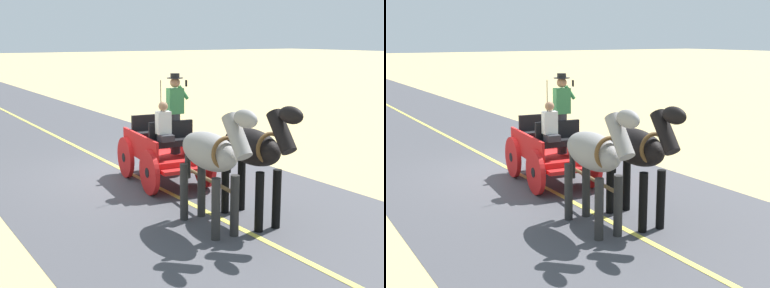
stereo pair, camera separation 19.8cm
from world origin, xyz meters
The scene contains 6 objects.
ground_plane centered at (0.00, 0.00, 0.00)m, with size 200.00×200.00×0.00m, color tan.
road_surface centered at (0.00, 0.00, 0.00)m, with size 6.75×160.00×0.01m, color #424247.
road_centre_stripe centered at (0.00, 0.00, 0.01)m, with size 0.12×160.00×0.00m, color #DBCC4C.
horse_drawn_carriage centered at (-0.34, 1.05, 0.82)m, with size 1.69×4.52×2.50m.
horse_near_side centered at (-0.40, 4.11, 1.32)m, with size 0.68×2.14×2.21m.
horse_off_side centered at (0.44, 4.01, 1.32)m, with size 0.66×2.13×2.21m.
Camera 1 is at (5.24, 10.87, 3.27)m, focal length 47.82 mm.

